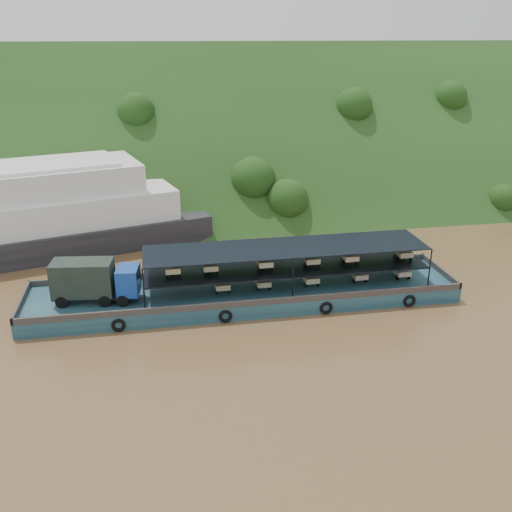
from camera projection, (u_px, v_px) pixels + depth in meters
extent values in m
plane|color=brown|center=(286.00, 304.00, 46.84)|extent=(160.00, 160.00, 0.00)
cube|color=#1A3312|center=(228.00, 192.00, 79.80)|extent=(140.00, 39.60, 39.60)
cube|color=#142E48|center=(244.00, 294.00, 47.12)|extent=(35.00, 7.00, 1.20)
cube|color=#592D19|center=(238.00, 269.00, 49.92)|extent=(35.00, 0.20, 0.50)
cube|color=#592D19|center=(251.00, 303.00, 43.69)|extent=(35.00, 0.20, 0.50)
cube|color=#592D19|center=(440.00, 270.00, 49.71)|extent=(0.20, 7.00, 0.50)
cube|color=#592D19|center=(21.00, 302.00, 43.90)|extent=(0.20, 7.00, 0.50)
torus|color=black|center=(119.00, 325.00, 42.22)|extent=(1.06, 0.26, 1.06)
torus|color=black|center=(226.00, 316.00, 43.55)|extent=(1.06, 0.26, 1.06)
torus|color=black|center=(326.00, 308.00, 44.88)|extent=(1.06, 0.26, 1.06)
torus|color=black|center=(409.00, 301.00, 46.05)|extent=(1.06, 0.26, 1.06)
cylinder|color=black|center=(62.00, 302.00, 43.35)|extent=(0.99, 0.45, 0.96)
cylinder|color=black|center=(69.00, 291.00, 45.21)|extent=(0.99, 0.45, 0.96)
cylinder|color=black|center=(105.00, 301.00, 43.50)|extent=(0.99, 0.45, 0.96)
cylinder|color=black|center=(110.00, 290.00, 45.37)|extent=(0.99, 0.45, 0.96)
cylinder|color=black|center=(123.00, 300.00, 43.57)|extent=(0.99, 0.45, 0.96)
cylinder|color=black|center=(127.00, 289.00, 45.43)|extent=(0.99, 0.45, 0.96)
cube|color=black|center=(97.00, 294.00, 44.35)|extent=(6.72, 2.92, 0.19)
cube|color=#163E98|center=(128.00, 280.00, 44.06)|extent=(1.91, 2.48, 2.10)
cube|color=black|center=(139.00, 275.00, 43.96)|extent=(0.30, 1.90, 0.86)
cube|color=black|center=(83.00, 278.00, 43.79)|extent=(4.85, 2.86, 2.68)
cube|color=black|center=(286.00, 266.00, 46.87)|extent=(23.00, 5.00, 0.12)
cube|color=black|center=(286.00, 248.00, 46.27)|extent=(23.00, 5.00, 0.08)
cylinder|color=black|center=(144.00, 289.00, 42.67)|extent=(0.12, 0.12, 3.30)
cylinder|color=black|center=(144.00, 264.00, 47.25)|extent=(0.12, 0.12, 3.30)
cylinder|color=black|center=(293.00, 278.00, 44.59)|extent=(0.12, 0.12, 3.30)
cylinder|color=black|center=(279.00, 255.00, 49.17)|extent=(0.12, 0.12, 3.30)
cylinder|color=black|center=(430.00, 268.00, 46.51)|extent=(0.12, 0.12, 3.30)
cylinder|color=black|center=(404.00, 247.00, 51.08)|extent=(0.12, 0.12, 3.30)
cylinder|color=black|center=(220.00, 281.00, 47.46)|extent=(0.12, 0.52, 0.52)
cylinder|color=black|center=(217.00, 291.00, 45.73)|extent=(0.14, 0.52, 0.52)
cylinder|color=black|center=(229.00, 290.00, 45.89)|extent=(0.14, 0.52, 0.52)
cube|color=beige|center=(222.00, 285.00, 46.01)|extent=(1.15, 1.50, 0.44)
cube|color=red|center=(220.00, 277.00, 46.99)|extent=(0.55, 0.80, 0.80)
cube|color=red|center=(221.00, 272.00, 46.63)|extent=(0.50, 0.10, 0.10)
cylinder|color=black|center=(260.00, 278.00, 48.02)|extent=(0.12, 0.52, 0.52)
cylinder|color=black|center=(258.00, 288.00, 46.29)|extent=(0.14, 0.52, 0.52)
cylinder|color=black|center=(270.00, 287.00, 46.45)|extent=(0.14, 0.52, 0.52)
cube|color=#C2B789|center=(263.00, 282.00, 46.56)|extent=(1.15, 1.50, 0.44)
cube|color=red|center=(260.00, 274.00, 47.55)|extent=(0.55, 0.80, 0.80)
cube|color=red|center=(261.00, 270.00, 47.19)|extent=(0.50, 0.10, 0.10)
cylinder|color=black|center=(306.00, 275.00, 48.69)|extent=(0.12, 0.52, 0.52)
cylinder|color=black|center=(306.00, 284.00, 46.96)|extent=(0.14, 0.52, 0.52)
cylinder|color=black|center=(318.00, 283.00, 47.13)|extent=(0.14, 0.52, 0.52)
cube|color=beige|center=(311.00, 278.00, 47.24)|extent=(1.15, 1.50, 0.44)
cube|color=red|center=(307.00, 271.00, 48.23)|extent=(0.55, 0.80, 0.80)
cube|color=red|center=(308.00, 266.00, 47.86)|extent=(0.50, 0.10, 0.10)
cylinder|color=black|center=(353.00, 272.00, 49.39)|extent=(0.12, 0.52, 0.52)
cylinder|color=black|center=(354.00, 280.00, 47.66)|extent=(0.14, 0.52, 0.52)
cylinder|color=black|center=(366.00, 279.00, 47.83)|extent=(0.14, 0.52, 0.52)
cube|color=beige|center=(359.00, 275.00, 47.94)|extent=(1.15, 1.50, 0.44)
cube|color=#B40C26|center=(354.00, 267.00, 48.93)|extent=(0.55, 0.80, 0.80)
cube|color=#B40C26|center=(356.00, 263.00, 48.56)|extent=(0.50, 0.10, 0.10)
cylinder|color=black|center=(394.00, 269.00, 50.03)|extent=(0.12, 0.52, 0.52)
cylinder|color=black|center=(397.00, 277.00, 48.30)|extent=(0.14, 0.52, 0.52)
cylinder|color=black|center=(409.00, 276.00, 48.46)|extent=(0.14, 0.52, 0.52)
cube|color=beige|center=(402.00, 271.00, 48.58)|extent=(1.15, 1.50, 0.44)
cube|color=#B60C28|center=(396.00, 264.00, 49.56)|extent=(0.55, 0.80, 0.80)
cube|color=#B60C28|center=(398.00, 260.00, 49.20)|extent=(0.50, 0.10, 0.10)
cylinder|color=black|center=(172.00, 265.00, 46.18)|extent=(0.12, 0.52, 0.52)
cylinder|color=black|center=(167.00, 275.00, 44.45)|extent=(0.14, 0.52, 0.52)
cylinder|color=black|center=(180.00, 274.00, 44.62)|extent=(0.14, 0.52, 0.52)
cube|color=beige|center=(173.00, 268.00, 44.73)|extent=(1.15, 1.50, 0.44)
cube|color=#AD0E0B|center=(172.00, 261.00, 45.72)|extent=(0.55, 0.80, 0.80)
cube|color=#AD0E0B|center=(172.00, 256.00, 45.35)|extent=(0.50, 0.10, 0.10)
cylinder|color=black|center=(208.00, 263.00, 46.67)|extent=(0.12, 0.52, 0.52)
cylinder|color=black|center=(204.00, 272.00, 44.94)|extent=(0.14, 0.52, 0.52)
cylinder|color=black|center=(217.00, 271.00, 45.11)|extent=(0.14, 0.52, 0.52)
cube|color=tan|center=(210.00, 266.00, 45.22)|extent=(1.15, 1.50, 0.44)
cube|color=red|center=(209.00, 258.00, 46.21)|extent=(0.55, 0.80, 0.80)
cube|color=red|center=(209.00, 254.00, 45.84)|extent=(0.50, 0.10, 0.10)
cylinder|color=black|center=(261.00, 259.00, 47.41)|extent=(0.12, 0.52, 0.52)
cylinder|color=black|center=(259.00, 268.00, 45.68)|extent=(0.14, 0.52, 0.52)
cylinder|color=black|center=(272.00, 267.00, 45.85)|extent=(0.14, 0.52, 0.52)
cube|color=beige|center=(265.00, 262.00, 45.96)|extent=(1.15, 1.50, 0.44)
cube|color=#AA0B20|center=(262.00, 255.00, 46.95)|extent=(0.55, 0.80, 0.80)
cube|color=#AA0B20|center=(263.00, 250.00, 46.58)|extent=(0.50, 0.10, 0.10)
cylinder|color=black|center=(307.00, 256.00, 48.06)|extent=(0.12, 0.52, 0.52)
cylinder|color=black|center=(306.00, 265.00, 46.33)|extent=(0.14, 0.52, 0.52)
cylinder|color=black|center=(318.00, 264.00, 46.49)|extent=(0.14, 0.52, 0.52)
cube|color=#BCB485|center=(311.00, 259.00, 46.61)|extent=(1.15, 1.50, 0.44)
cube|color=#C6B48C|center=(308.00, 252.00, 47.59)|extent=(0.55, 0.80, 0.80)
cube|color=#C6B48C|center=(308.00, 247.00, 47.23)|extent=(0.50, 0.10, 0.10)
cylinder|color=black|center=(344.00, 254.00, 48.61)|extent=(0.12, 0.52, 0.52)
cylinder|color=black|center=(345.00, 262.00, 46.88)|extent=(0.14, 0.52, 0.52)
cylinder|color=black|center=(357.00, 261.00, 47.04)|extent=(0.14, 0.52, 0.52)
cube|color=beige|center=(350.00, 256.00, 47.16)|extent=(1.15, 1.50, 0.44)
cube|color=#B6140C|center=(345.00, 249.00, 48.14)|extent=(0.55, 0.80, 0.80)
cube|color=#B6140C|center=(346.00, 245.00, 47.78)|extent=(0.50, 0.10, 0.10)
cylinder|color=black|center=(396.00, 250.00, 49.40)|extent=(0.12, 0.52, 0.52)
cylinder|color=black|center=(399.00, 258.00, 47.67)|extent=(0.14, 0.52, 0.52)
cylinder|color=black|center=(410.00, 257.00, 47.83)|extent=(0.14, 0.52, 0.52)
cube|color=tan|center=(404.00, 253.00, 47.95)|extent=(1.15, 1.50, 0.44)
cube|color=beige|center=(398.00, 246.00, 48.93)|extent=(0.55, 0.80, 0.80)
cube|color=beige|center=(400.00, 241.00, 48.57)|extent=(0.50, 0.10, 0.10)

